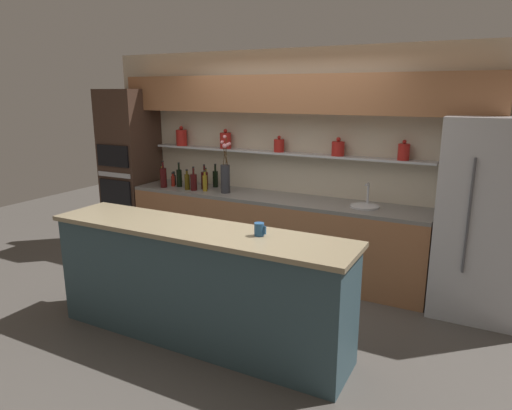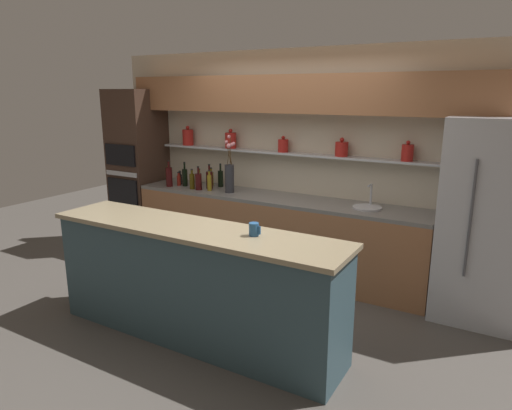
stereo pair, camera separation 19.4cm
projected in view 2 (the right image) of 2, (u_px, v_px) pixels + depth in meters
The scene contains 21 objects.
ground_plane at pixel (227, 315), 4.45m from camera, with size 12.00×12.00×0.00m, color #4C4742.
back_wall_unit at pixel (297, 141), 5.36m from camera, with size 5.20×0.44×2.60m.
back_counter_unit at pixel (274, 234), 5.45m from camera, with size 3.63×0.62×0.92m.
island_counter at pixel (194, 283), 3.92m from camera, with size 2.73×0.61×1.02m.
refrigerator at pixel (493, 222), 4.18m from camera, with size 0.90×0.73×1.90m.
oven_tower at pixel (138, 169), 6.35m from camera, with size 0.62×0.64×2.15m.
flower_vase at pixel (229, 175), 5.51m from camera, with size 0.14×0.12×0.69m.
sink_fixture at pixel (367, 206), 4.80m from camera, with size 0.30×0.30×0.25m.
bottle_oil_0 at pixel (211, 178), 5.96m from camera, with size 0.06×0.06×0.24m.
bottle_wine_1 at pixel (221, 178), 5.87m from camera, with size 0.07×0.07×0.30m.
bottle_wine_2 at pixel (198, 181), 5.69m from camera, with size 0.08×0.08×0.30m.
bottle_oil_3 at pixel (199, 178), 6.01m from camera, with size 0.06×0.06×0.21m.
bottle_wine_4 at pixel (185, 177), 5.91m from camera, with size 0.07×0.07×0.31m.
bottle_oil_5 at pixel (209, 182), 5.63m from camera, with size 0.05×0.05×0.26m.
bottle_oil_6 at pixel (192, 181), 5.73m from camera, with size 0.06×0.06×0.26m.
bottle_oil_7 at pixel (169, 175), 6.15m from camera, with size 0.07×0.07×0.25m.
bottle_sauce_8 at pixel (179, 180), 5.95m from camera, with size 0.05×0.05×0.18m.
bottle_sauce_9 at pixel (180, 179), 6.04m from camera, with size 0.05×0.05×0.18m.
bottle_wine_10 at pixel (169, 177), 5.88m from camera, with size 0.08×0.08×0.34m.
bottle_wine_11 at pixel (209, 180), 5.76m from camera, with size 0.08×0.08×0.31m.
coffee_mug at pixel (254, 229), 3.56m from camera, with size 0.10×0.08×0.10m.
Camera 2 is at (2.29, -3.36, 2.12)m, focal length 32.00 mm.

